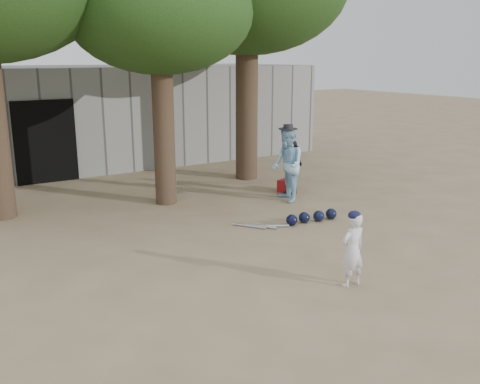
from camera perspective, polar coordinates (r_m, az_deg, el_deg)
ground at (r=8.74m, az=0.18°, el=-7.95°), size 70.00×70.00×0.00m
boy_player at (r=8.03m, az=11.93°, el=-6.07°), size 0.41×0.27×1.12m
spectator_blue at (r=12.40m, az=5.07°, el=2.89°), size 0.86×0.99×1.73m
spectator_dark at (r=13.14m, az=5.67°, el=2.66°), size 0.85×0.61×1.34m
red_bag at (r=13.47m, az=4.99°, el=0.69°), size 0.51×0.46×0.30m
back_building at (r=17.79m, az=-18.18°, el=7.77°), size 16.00×5.24×3.00m
helmet_row at (r=11.04m, az=7.65°, el=-2.64°), size 1.19×0.33×0.23m
bat_pile at (r=10.65m, az=2.16°, el=-3.64°), size 0.92×0.75×0.06m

